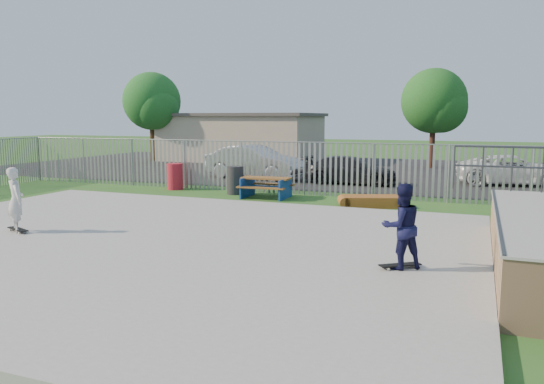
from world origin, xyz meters
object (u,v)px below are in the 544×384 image
(tree_left, at_px, (152,101))
(tree_mid, at_px, (434,101))
(picnic_table, at_px, (266,187))
(skater_navy, at_px, (401,226))
(funbox, at_px, (371,201))
(car_silver, at_px, (255,162))
(car_dark, at_px, (350,170))
(car_white, at_px, (513,170))
(skater_white, at_px, (16,200))
(trash_bin_grey, at_px, (235,180))
(trash_bin_red, at_px, (175,176))

(tree_left, height_order, tree_mid, tree_left)
(picnic_table, bearing_deg, skater_navy, -55.33)
(picnic_table, bearing_deg, funbox, -10.01)
(car_silver, bearing_deg, car_dark, -87.88)
(car_white, bearing_deg, skater_navy, 161.87)
(picnic_table, height_order, skater_white, skater_white)
(tree_left, distance_m, skater_navy, 28.46)
(funbox, bearing_deg, car_silver, 118.29)
(car_silver, distance_m, car_white, 11.54)
(skater_white, bearing_deg, funbox, -101.98)
(tree_left, bearing_deg, skater_navy, -47.05)
(funbox, distance_m, trash_bin_grey, 5.52)
(trash_bin_red, distance_m, car_dark, 7.61)
(picnic_table, bearing_deg, skater_white, -112.93)
(funbox, bearing_deg, trash_bin_grey, 149.38)
(trash_bin_grey, height_order, tree_mid, tree_mid)
(trash_bin_red, distance_m, car_white, 14.46)
(funbox, distance_m, tree_mid, 15.14)
(picnic_table, relative_size, trash_bin_grey, 1.71)
(funbox, distance_m, car_dark, 6.00)
(funbox, relative_size, car_white, 0.42)
(trash_bin_grey, relative_size, car_dark, 0.26)
(car_silver, bearing_deg, skater_navy, -140.31)
(picnic_table, height_order, funbox, picnic_table)
(trash_bin_red, bearing_deg, tree_left, 127.19)
(car_silver, relative_size, tree_left, 0.81)
(tree_mid, relative_size, skater_white, 3.60)
(car_white, height_order, tree_mid, tree_mid)
(skater_navy, bearing_deg, funbox, -111.55)
(tree_mid, height_order, skater_navy, tree_mid)
(picnic_table, relative_size, tree_mid, 0.32)
(funbox, height_order, trash_bin_red, trash_bin_red)
(funbox, height_order, skater_navy, skater_navy)
(trash_bin_red, height_order, car_silver, car_silver)
(tree_mid, bearing_deg, trash_bin_grey, -114.09)
(trash_bin_red, bearing_deg, tree_mid, 56.10)
(trash_bin_red, bearing_deg, car_silver, 72.05)
(trash_bin_red, xyz_separation_m, skater_white, (1.10, -9.01, 0.41))
(trash_bin_grey, relative_size, car_white, 0.23)
(skater_navy, bearing_deg, car_silver, -93.52)
(trash_bin_red, height_order, car_dark, car_dark)
(trash_bin_grey, relative_size, tree_mid, 0.19)
(funbox, bearing_deg, car_dark, 89.67)
(trash_bin_red, bearing_deg, car_dark, 34.53)
(car_dark, bearing_deg, funbox, -161.26)
(trash_bin_red, distance_m, skater_white, 9.09)
(trash_bin_grey, relative_size, tree_left, 0.18)
(tree_left, distance_m, tree_mid, 18.05)
(tree_mid, bearing_deg, picnic_table, -108.26)
(car_dark, bearing_deg, skater_navy, -163.98)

